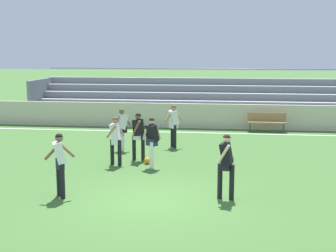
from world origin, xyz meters
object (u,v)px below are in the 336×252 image
player_white_wide_left (122,126)px  soccer_ball (147,161)px  bench_far_left (267,120)px  player_white_wide_right (116,136)px  player_dark_pressing_high (138,132)px  player_white_on_ball (174,122)px  player_dark_challenging (152,138)px  bleacher_stand (220,100)px  player_white_dropping_back (60,159)px  player_dark_overlapping (226,161)px

player_white_wide_left → soccer_ball: (1.33, -2.07, -0.85)m
bench_far_left → player_white_wide_right: (-5.52, -7.46, 0.43)m
player_white_wide_right → player_dark_pressing_high: bearing=52.1°
player_white_wide_right → bench_far_left: bearing=53.5°
player_white_on_ball → soccer_ball: (-0.56, -2.95, -0.91)m
player_dark_challenging → player_white_wide_right: bearing=173.4°
player_white_wide_right → player_white_on_ball: (1.57, 3.24, 0.04)m
soccer_ball → player_dark_pressing_high: bearing=127.5°
player_white_wide_left → player_white_on_ball: player_white_on_ball is taller
bleacher_stand → player_white_dropping_back: size_ratio=11.85×
player_white_on_ball → soccer_ball: 3.13m
bench_far_left → player_white_dropping_back: bearing=-118.8°
bleacher_stand → player_white_wide_right: size_ratio=12.29×
bleacher_stand → player_white_wide_right: bleacher_stand is taller
player_dark_pressing_high → player_white_wide_right: bearing=-127.9°
player_dark_challenging → player_dark_overlapping: 3.99m
player_dark_challenging → player_white_wide_right: 1.26m
player_dark_overlapping → bench_far_left: bearing=80.4°
player_white_wide_right → player_dark_overlapping: size_ratio=0.96×
player_dark_overlapping → player_dark_pressing_high: player_dark_overlapping is taller
player_dark_challenging → player_white_dropping_back: (-1.86, -3.52, 0.04)m
bleacher_stand → player_white_dropping_back: bleacher_stand is taller
bleacher_stand → player_dark_overlapping: bearing=-88.1°
bench_far_left → player_dark_overlapping: 10.91m
bleacher_stand → bench_far_left: size_ratio=11.25×
player_white_wide_left → player_white_dropping_back: bearing=-92.7°
player_dark_challenging → player_white_on_ball: size_ratio=0.98×
bench_far_left → player_dark_overlapping: size_ratio=1.05×
player_white_dropping_back → soccer_ball: size_ratio=7.77×
player_dark_overlapping → soccer_ball: (-2.70, 3.58, -0.92)m
player_white_wide_left → soccer_ball: size_ratio=7.41×
player_dark_challenging → player_white_dropping_back: 3.98m
player_dark_overlapping → player_white_wide_left: bearing=125.5°
bench_far_left → player_dark_challenging: size_ratio=1.09×
player_dark_overlapping → soccer_ball: size_ratio=7.82×
player_white_on_ball → player_dark_overlapping: bearing=-71.8°
bleacher_stand → bench_far_left: (2.27, -2.90, -0.65)m
player_dark_overlapping → player_dark_pressing_high: (-3.09, 4.09, -0.03)m
player_white_dropping_back → player_dark_pressing_high: player_white_dropping_back is taller
bench_far_left → player_white_on_ball: size_ratio=1.06×
bleacher_stand → soccer_ball: bearing=-102.6°
player_dark_challenging → player_white_dropping_back: size_ratio=0.97×
player_white_wide_right → player_white_dropping_back: bearing=-99.3°
player_white_dropping_back → soccer_ball: (1.61, 3.95, -0.91)m
player_white_wide_right → player_white_wide_left: size_ratio=1.01×
player_white_wide_left → bench_far_left: bearing=41.1°
player_white_wide_right → soccer_ball: bearing=16.0°
bench_far_left → player_dark_pressing_high: player_dark_pressing_high is taller
player_dark_challenging → player_dark_overlapping: bearing=-52.0°
player_white_on_ball → player_white_dropping_back: size_ratio=0.99×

